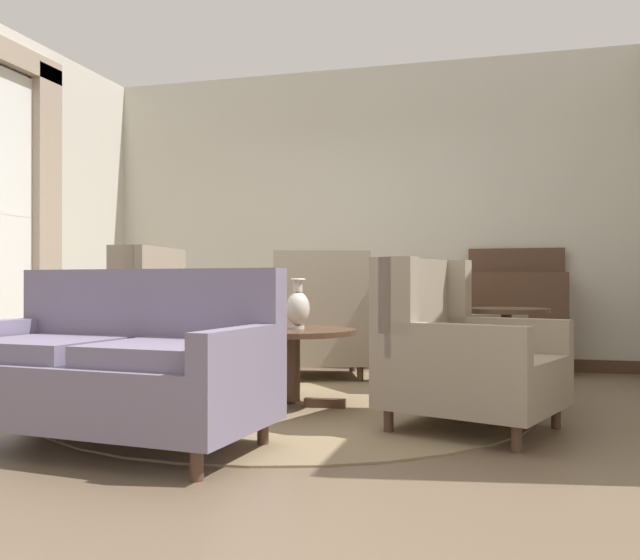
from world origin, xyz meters
name	(u,v)px	position (x,y,z in m)	size (l,w,h in m)	color
ground	(276,411)	(0.00, 0.00, 0.00)	(7.69, 7.69, 0.00)	brown
wall_back	(358,217)	(0.00, 2.63, 1.54)	(5.65, 0.08, 3.07)	beige
wall_left	(9,205)	(-2.75, 0.79, 1.54)	(0.08, 3.68, 3.07)	beige
baseboard_back	(357,359)	(0.00, 2.58, 0.06)	(5.49, 0.03, 0.12)	#4C3323
area_rug	(290,402)	(0.00, 0.30, 0.01)	(3.36, 3.36, 0.01)	#847051
coffee_table	(293,344)	(0.08, 0.12, 0.43)	(0.86, 0.86, 0.53)	#4C3323
porcelain_vase	(298,307)	(0.11, 0.15, 0.68)	(0.16, 0.16, 0.34)	beige
settee	(114,369)	(-0.50, -1.13, 0.40)	(1.71, 0.97, 0.92)	slate
armchair_near_window	(122,337)	(-1.27, 0.20, 0.45)	(0.97, 0.85, 1.11)	gray
armchair_near_sideboard	(446,336)	(1.01, 1.33, 0.42)	(1.15, 1.14, 0.99)	gray
armchair_back_corner	(460,357)	(1.21, -0.25, 0.42)	(1.13, 1.09, 0.99)	gray
armchair_beside_settee	(320,326)	(-0.10, 1.51, 0.46)	(1.03, 1.03, 1.12)	gray
side_table	(506,348)	(1.47, 0.42, 0.41)	(0.57, 0.57, 0.68)	#4C3323
sideboard	(516,316)	(1.58, 2.34, 0.53)	(0.89, 0.43, 1.18)	#4C3323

